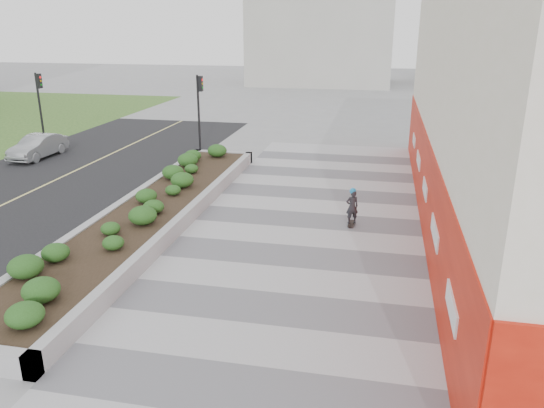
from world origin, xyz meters
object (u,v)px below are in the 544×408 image
at_px(traffic_signal_near, 200,102).
at_px(skateboarder, 352,206).
at_px(traffic_signal_far, 40,99).
at_px(planter, 152,210).
at_px(car_silver, 38,147).

xyz_separation_m(traffic_signal_near, skateboarder, (8.78, -9.48, -2.06)).
xyz_separation_m(traffic_signal_far, skateboarder, (17.98, -8.98, -2.06)).
bearing_deg(skateboarder, planter, -170.09).
bearing_deg(car_silver, planter, -36.49).
distance_m(planter, car_silver, 12.48).
xyz_separation_m(planter, traffic_signal_near, (-1.73, 10.50, 2.34)).
bearing_deg(skateboarder, traffic_signal_near, 134.50).
bearing_deg(traffic_signal_near, skateboarder, -47.19).
height_order(traffic_signal_far, skateboarder, traffic_signal_far).
bearing_deg(traffic_signal_far, traffic_signal_near, 3.11).
relative_size(skateboarder, car_silver, 0.37).
relative_size(planter, car_silver, 4.90).
height_order(traffic_signal_far, car_silver, traffic_signal_far).
distance_m(traffic_signal_near, traffic_signal_far, 9.21).
xyz_separation_m(traffic_signal_near, car_silver, (-8.09, -2.79, -2.15)).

